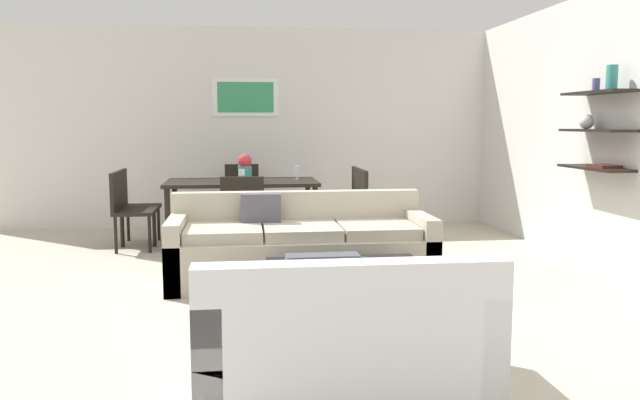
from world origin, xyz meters
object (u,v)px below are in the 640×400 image
(dining_chair_left_far, at_px, (133,201))
(dining_chair_right_near, at_px, (353,202))
(coffee_table, at_px, (349,295))
(wine_glass_head, at_px, (242,167))
(sofa_beige, at_px, (300,249))
(dining_chair_right_far, at_px, (347,198))
(dining_table, at_px, (242,187))
(dining_chair_head, at_px, (242,193))
(dining_chair_foot, at_px, (242,212))
(decorative_bowl, at_px, (347,265))
(dining_chair_left_near, at_px, (126,206))
(wine_glass_foot, at_px, (242,173))
(loveseat_white, at_px, (341,339))
(centerpiece_vase, at_px, (245,167))
(wine_glass_right_far, at_px, (297,170))

(dining_chair_left_far, xyz_separation_m, dining_chair_right_near, (2.56, -0.41, 0.00))
(coffee_table, height_order, dining_chair_left_far, dining_chair_left_far)
(wine_glass_head, bearing_deg, sofa_beige, -76.97)
(wine_glass_head, bearing_deg, dining_chair_right_far, -8.57)
(dining_table, relative_size, dining_chair_head, 1.98)
(dining_chair_foot, height_order, wine_glass_head, wine_glass_head)
(decorative_bowl, height_order, dining_chair_left_near, dining_chair_left_near)
(coffee_table, distance_m, dining_chair_right_far, 3.30)
(sofa_beige, height_order, dining_table, sofa_beige)
(dining_chair_right_near, height_order, wine_glass_foot, wine_glass_foot)
(decorative_bowl, distance_m, dining_chair_left_far, 3.82)
(wine_glass_head, bearing_deg, dining_chair_left_near, -154.63)
(sofa_beige, xyz_separation_m, dining_chair_right_far, (0.77, 2.02, 0.21))
(decorative_bowl, relative_size, dining_chair_left_far, 0.43)
(loveseat_white, xyz_separation_m, centerpiece_vase, (-0.47, 4.26, 0.61))
(sofa_beige, relative_size, dining_chair_right_far, 2.64)
(dining_chair_left_far, relative_size, wine_glass_right_far, 5.37)
(dining_table, xyz_separation_m, dining_chair_foot, (0.00, -0.87, -0.17))
(sofa_beige, relative_size, centerpiece_vase, 7.50)
(dining_chair_right_far, bearing_deg, centerpiece_vase, -171.98)
(dining_chair_left_far, height_order, wine_glass_head, wine_glass_head)
(dining_chair_right_far, bearing_deg, dining_chair_left_near, -170.81)
(sofa_beige, bearing_deg, wine_glass_head, 103.03)
(wine_glass_foot, bearing_deg, dining_chair_right_far, 25.37)
(dining_chair_foot, distance_m, dining_chair_left_far, 1.67)
(dining_chair_right_near, relative_size, wine_glass_right_far, 5.37)
(dining_chair_right_near, bearing_deg, decorative_bowl, -100.90)
(dining_table, distance_m, dining_chair_head, 0.88)
(dining_chair_right_far, bearing_deg, coffee_table, -99.23)
(decorative_bowl, relative_size, dining_table, 0.22)
(dining_table, xyz_separation_m, wine_glass_head, (-0.00, 0.40, 0.20))
(wine_glass_right_far, height_order, centerpiece_vase, centerpiece_vase)
(sofa_beige, height_order, dining_chair_right_near, dining_chair_right_near)
(dining_table, bearing_deg, decorative_bowl, -76.41)
(wine_glass_foot, bearing_deg, sofa_beige, -70.09)
(dining_chair_right_far, xyz_separation_m, wine_glass_right_far, (-0.62, -0.09, 0.36))
(dining_chair_left_near, bearing_deg, dining_chair_head, 39.99)
(sofa_beige, xyz_separation_m, dining_chair_left_far, (-1.79, 2.02, 0.21))
(wine_glass_foot, bearing_deg, coffee_table, -74.05)
(decorative_bowl, height_order, wine_glass_foot, wine_glass_foot)
(wine_glass_head, bearing_deg, decorative_bowl, -77.94)
(sofa_beige, relative_size, decorative_bowl, 6.13)
(dining_table, xyz_separation_m, dining_chair_right_near, (1.28, -0.21, -0.17))
(coffee_table, height_order, decorative_bowl, decorative_bowl)
(wine_glass_right_far, bearing_deg, dining_chair_right_near, -27.22)
(loveseat_white, distance_m, dining_chair_head, 5.12)
(dining_chair_left_near, relative_size, wine_glass_head, 4.93)
(wine_glass_head, xyz_separation_m, wine_glass_right_far, (0.66, -0.29, -0.02))
(dining_chair_left_far, bearing_deg, centerpiece_vase, -7.57)
(decorative_bowl, distance_m, wine_glass_right_far, 3.18)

